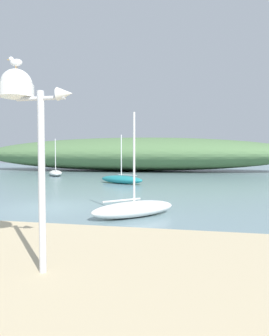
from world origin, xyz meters
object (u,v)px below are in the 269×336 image
(mast_structure, at_px, (23,102))
(sailboat_far_right, at_px, (121,179))
(sailboat_outer_mooring, at_px, (56,173))
(sailboat_off_point, at_px, (134,208))
(seagull_on_radar, at_px, (15,62))

(mast_structure, bearing_deg, sailboat_far_right, 98.59)
(mast_structure, xyz_separation_m, sailboat_outer_mooring, (-11.78, 24.70, -2.86))
(sailboat_off_point, xyz_separation_m, sailboat_far_right, (-3.46, 11.91, 0.03))
(mast_structure, height_order, seagull_on_radar, seagull_on_radar)
(mast_structure, relative_size, sailboat_off_point, 0.93)
(mast_structure, height_order, sailboat_off_point, sailboat_off_point)
(mast_structure, distance_m, sailboat_outer_mooring, 27.51)
(sailboat_outer_mooring, distance_m, sailboat_off_point, 22.74)
(mast_structure, distance_m, sailboat_far_right, 18.09)
(seagull_on_radar, bearing_deg, sailboat_outer_mooring, 115.23)
(mast_structure, relative_size, sailboat_far_right, 0.87)
(mast_structure, relative_size, sailboat_outer_mooring, 0.84)
(mast_structure, height_order, sailboat_outer_mooring, sailboat_outer_mooring)
(sailboat_off_point, bearing_deg, seagull_on_radar, -99.13)
(mast_structure, distance_m, sailboat_off_point, 6.48)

